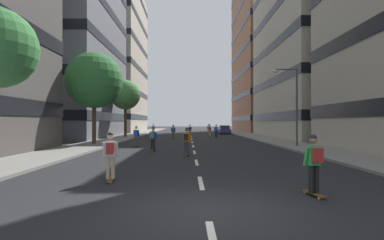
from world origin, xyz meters
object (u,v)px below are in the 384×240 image
at_px(skater_4, 136,135).
at_px(skater_7, 153,129).
at_px(parked_car_near, 224,130).
at_px(skater_9, 173,131).
at_px(streetlamp_right, 292,98).
at_px(skater_6, 187,140).
at_px(street_tree_mid, 125,95).
at_px(skater_5, 210,130).
at_px(skater_2, 314,161).
at_px(skater_1, 209,128).
at_px(street_tree_near, 94,80).
at_px(skater_0, 216,130).
at_px(skater_3, 153,137).
at_px(skater_8, 110,153).
at_px(skater_10, 190,130).

distance_m(skater_4, skater_7, 22.87).
xyz_separation_m(parked_car_near, skater_9, (-8.28, -14.40, 0.32)).
distance_m(streetlamp_right, skater_6, 10.98).
height_order(street_tree_mid, skater_7, street_tree_mid).
bearing_deg(skater_5, skater_6, -97.81).
bearing_deg(skater_2, skater_1, 90.06).
bearing_deg(skater_5, streetlamp_right, -72.77).
distance_m(streetlamp_right, skater_7, 28.06).
height_order(street_tree_near, skater_0, street_tree_near).
xyz_separation_m(parked_car_near, streetlamp_right, (2.33, -26.61, 3.44)).
height_order(skater_0, skater_1, same).
bearing_deg(street_tree_mid, skater_2, -68.45).
xyz_separation_m(skater_1, skater_4, (-8.06, -24.30, -0.03)).
bearing_deg(skater_1, skater_3, -102.31).
height_order(street_tree_near, skater_8, street_tree_near).
distance_m(street_tree_near, street_tree_mid, 12.91).
distance_m(street_tree_near, skater_1, 26.30).
height_order(skater_0, skater_3, same).
distance_m(skater_5, skater_9, 7.68).
distance_m(street_tree_mid, skater_3, 19.84).
distance_m(skater_9, skater_10, 5.12).
relative_size(skater_4, skater_7, 1.00).
bearing_deg(skater_4, skater_0, 58.67).
height_order(parked_car_near, skater_3, skater_3).
bearing_deg(skater_10, parked_car_near, 57.77).
xyz_separation_m(parked_car_near, skater_1, (-2.84, -1.38, 0.32)).
xyz_separation_m(skater_0, skater_9, (-5.64, -2.32, 0.03)).
bearing_deg(skater_6, skater_1, 83.25).
bearing_deg(skater_0, skater_1, 91.12).
relative_size(street_tree_mid, skater_6, 4.36).
relative_size(streetlamp_right, skater_4, 3.65).
distance_m(skater_4, skater_5, 18.71).
height_order(streetlamp_right, skater_10, streetlamp_right).
bearing_deg(skater_0, skater_2, -90.32).
height_order(skater_0, skater_10, same).
bearing_deg(skater_3, skater_5, 74.68).
bearing_deg(streetlamp_right, parked_car_near, 95.01).
xyz_separation_m(parked_car_near, skater_6, (-6.51, -32.32, 0.32)).
bearing_deg(skater_3, skater_7, 96.92).
height_order(skater_2, skater_9, same).
relative_size(skater_1, skater_7, 1.00).
relative_size(street_tree_mid, skater_10, 4.36).
xyz_separation_m(skater_2, skater_6, (-3.70, 9.88, 0.00)).
bearing_deg(skater_10, streetlamp_right, -63.31).
distance_m(street_tree_near, skater_3, 9.46).
bearing_deg(parked_car_near, skater_9, -119.90).
bearing_deg(street_tree_near, skater_0, 44.27).
xyz_separation_m(skater_4, skater_5, (7.65, 17.08, 0.03)).
distance_m(parked_car_near, skater_3, 30.87).
distance_m(parked_car_near, skater_10, 11.53).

